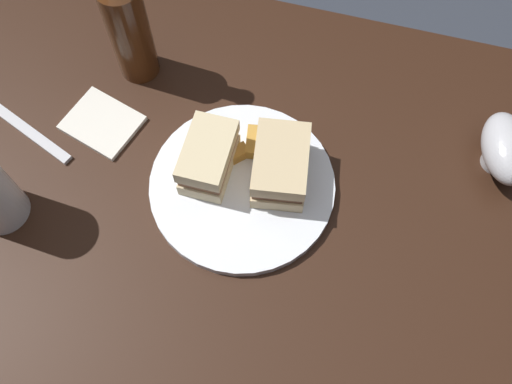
# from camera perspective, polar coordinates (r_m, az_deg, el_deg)

# --- Properties ---
(ground_plane) EXTENTS (6.00, 6.00, 0.00)m
(ground_plane) POSITION_cam_1_polar(r_m,az_deg,el_deg) (1.57, 0.77, -12.98)
(ground_plane) COLOR #333842
(dining_table) EXTENTS (1.22, 0.80, 0.78)m
(dining_table) POSITION_cam_1_polar(r_m,az_deg,el_deg) (1.19, 1.00, -9.26)
(dining_table) COLOR black
(dining_table) RESTS_ON ground
(plate) EXTENTS (0.28, 0.28, 0.02)m
(plate) POSITION_cam_1_polar(r_m,az_deg,el_deg) (0.84, -1.41, 0.66)
(plate) COLOR white
(plate) RESTS_ON dining_table
(sandwich_half_left) EXTENTS (0.09, 0.12, 0.06)m
(sandwich_half_left) POSITION_cam_1_polar(r_m,az_deg,el_deg) (0.81, 2.29, 2.77)
(sandwich_half_left) COLOR #CCB284
(sandwich_half_left) RESTS_ON plate
(sandwich_half_right) EXTENTS (0.07, 0.11, 0.07)m
(sandwich_half_right) POSITION_cam_1_polar(r_m,az_deg,el_deg) (0.81, -4.86, 3.49)
(sandwich_half_right) COLOR beige
(sandwich_half_right) RESTS_ON plate
(potato_wedge_front) EXTENTS (0.04, 0.03, 0.02)m
(potato_wedge_front) POSITION_cam_1_polar(r_m,az_deg,el_deg) (0.85, 3.05, 5.37)
(potato_wedge_front) COLOR #B77F33
(potato_wedge_front) RESTS_ON plate
(potato_wedge_middle) EXTENTS (0.04, 0.04, 0.02)m
(potato_wedge_middle) POSITION_cam_1_polar(r_m,az_deg,el_deg) (0.84, -2.10, 3.82)
(potato_wedge_middle) COLOR #B77F33
(potato_wedge_middle) RESTS_ON plate
(potato_wedge_back) EXTENTS (0.05, 0.04, 0.02)m
(potato_wedge_back) POSITION_cam_1_polar(r_m,az_deg,el_deg) (0.85, -3.34, 5.10)
(potato_wedge_back) COLOR #B77F33
(potato_wedge_back) RESTS_ON plate
(potato_wedge_left_edge) EXTENTS (0.03, 0.05, 0.02)m
(potato_wedge_left_edge) POSITION_cam_1_polar(r_m,az_deg,el_deg) (0.85, -0.21, 5.12)
(potato_wedge_left_edge) COLOR gold
(potato_wedge_left_edge) RESTS_ON plate
(gravy_boat) EXTENTS (0.10, 0.14, 0.07)m
(gravy_boat) POSITION_cam_1_polar(r_m,az_deg,el_deg) (0.90, 24.13, 3.98)
(gravy_boat) COLOR #B7B7BC
(gravy_boat) RESTS_ON dining_table
(cider_bottle) EXTENTS (0.06, 0.06, 0.27)m
(cider_bottle) POSITION_cam_1_polar(r_m,az_deg,el_deg) (0.89, -13.00, 16.42)
(cider_bottle) COLOR #47230F
(cider_bottle) RESTS_ON dining_table
(napkin) EXTENTS (0.13, 0.12, 0.01)m
(napkin) POSITION_cam_1_polar(r_m,az_deg,el_deg) (0.92, -15.39, 6.80)
(napkin) COLOR silver
(napkin) RESTS_ON dining_table
(fork) EXTENTS (0.17, 0.08, 0.01)m
(fork) POSITION_cam_1_polar(r_m,az_deg,el_deg) (0.96, -22.25, 5.82)
(fork) COLOR silver
(fork) RESTS_ON dining_table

